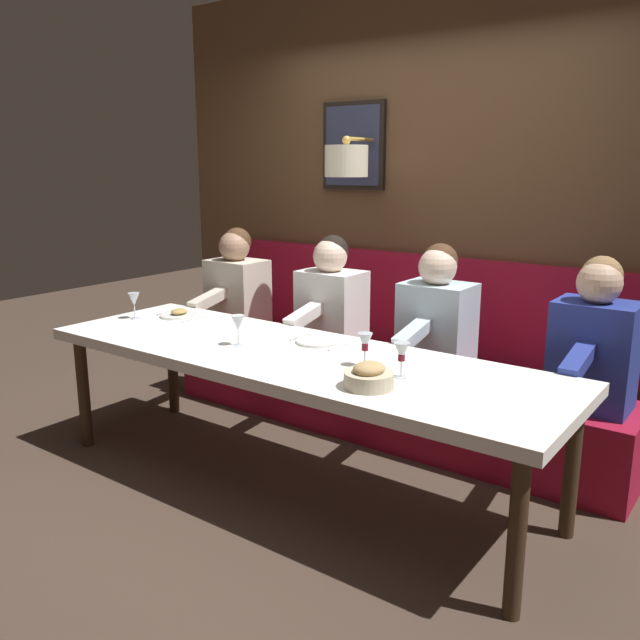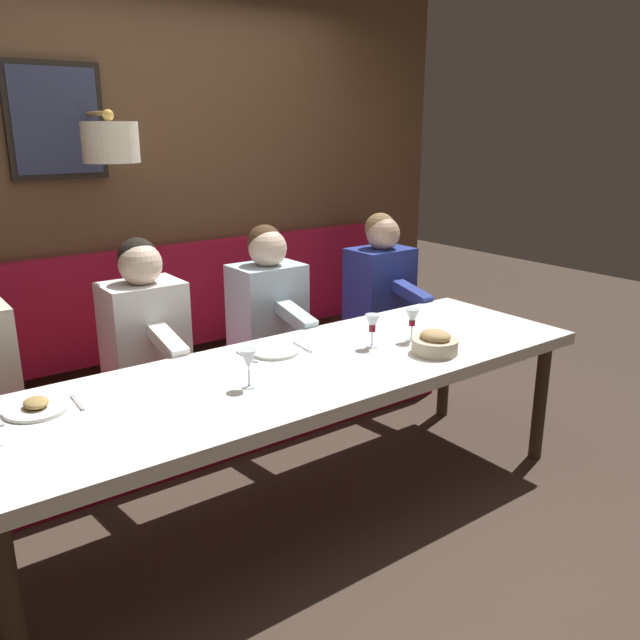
% 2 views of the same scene
% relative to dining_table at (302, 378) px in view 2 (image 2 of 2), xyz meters
% --- Properties ---
extents(ground_plane, '(12.00, 12.00, 0.00)m').
position_rel_dining_table_xyz_m(ground_plane, '(0.00, 0.00, -0.68)').
color(ground_plane, '#423328').
extents(dining_table, '(0.90, 2.88, 0.74)m').
position_rel_dining_table_xyz_m(dining_table, '(0.00, 0.00, 0.00)').
color(dining_table, white).
rests_on(dining_table, ground_plane).
extents(banquette_bench, '(0.52, 3.08, 0.45)m').
position_rel_dining_table_xyz_m(banquette_bench, '(0.89, 0.00, -0.46)').
color(banquette_bench, maroon).
rests_on(banquette_bench, ground_plane).
extents(back_wall_panel, '(0.59, 4.28, 2.90)m').
position_rel_dining_table_xyz_m(back_wall_panel, '(1.46, 0.01, 0.68)').
color(back_wall_panel, brown).
rests_on(back_wall_panel, ground_plane).
extents(diner_nearest, '(0.60, 0.40, 0.79)m').
position_rel_dining_table_xyz_m(diner_nearest, '(0.88, -1.26, 0.13)').
color(diner_nearest, '#283893').
rests_on(diner_nearest, banquette_bench).
extents(diner_near, '(0.60, 0.40, 0.79)m').
position_rel_dining_table_xyz_m(diner_near, '(0.88, -0.38, 0.13)').
color(diner_near, silver).
rests_on(diner_near, banquette_bench).
extents(diner_middle, '(0.60, 0.40, 0.79)m').
position_rel_dining_table_xyz_m(diner_middle, '(0.88, 0.38, 0.13)').
color(diner_middle, white).
rests_on(diner_middle, banquette_bench).
extents(place_setting_0, '(0.24, 0.31, 0.01)m').
position_rel_dining_table_xyz_m(place_setting_0, '(0.23, -0.00, 0.07)').
color(place_setting_0, silver).
rests_on(place_setting_0, dining_table).
extents(place_setting_1, '(0.24, 0.32, 0.05)m').
position_rel_dining_table_xyz_m(place_setting_1, '(0.21, 1.08, 0.07)').
color(place_setting_1, white).
rests_on(place_setting_1, dining_table).
extents(wine_glass_0, '(0.07, 0.07, 0.16)m').
position_rel_dining_table_xyz_m(wine_glass_0, '(-0.07, 0.31, 0.18)').
color(wine_glass_0, silver).
rests_on(wine_glass_0, dining_table).
extents(wine_glass_1, '(0.07, 0.07, 0.16)m').
position_rel_dining_table_xyz_m(wine_glass_1, '(-0.03, -0.66, 0.17)').
color(wine_glass_1, silver).
rests_on(wine_glass_1, dining_table).
extents(wine_glass_3, '(0.07, 0.07, 0.16)m').
position_rel_dining_table_xyz_m(wine_glass_3, '(0.02, -0.43, 0.17)').
color(wine_glass_3, silver).
rests_on(wine_glass_3, dining_table).
extents(bread_bowl, '(0.22, 0.22, 0.12)m').
position_rel_dining_table_xyz_m(bread_bowl, '(-0.23, -0.61, 0.11)').
color(bread_bowl, beige).
rests_on(bread_bowl, dining_table).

